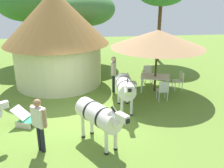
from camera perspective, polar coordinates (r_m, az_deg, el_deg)
The scene contains 15 objects.
ground_plane at distance 9.84m, azimuth -6.55°, elevation -7.43°, with size 36.00×36.00×0.00m, color olive.
thatched_hut at distance 13.01m, azimuth -12.42°, elevation 10.88°, with size 5.21×5.21×4.67m.
shade_umbrella at distance 11.78m, azimuth 10.26°, elevation 10.04°, with size 4.30×4.30×2.92m.
patio_dining_table at distance 12.24m, azimuth 9.72°, elevation 1.41°, with size 1.56×1.26×0.74m.
patio_chair_near_hut at distance 13.38m, azimuth 8.10°, elevation 2.51°, with size 0.45×0.43×0.90m.
patio_chair_near_lawn at distance 12.01m, azimuth 4.11°, elevation 0.59°, with size 0.42×0.44×0.90m.
patio_chair_east_end at distance 11.21m, azimuth 11.44°, elevation -1.24°, with size 0.44×0.42×0.90m.
patio_chair_west_end at distance 12.67m, azimuth 14.97°, elevation 0.99°, with size 0.42×0.44×0.90m.
guest_beside_umbrella at distance 11.85m, azimuth 0.36°, elevation 2.97°, with size 0.30×0.60×1.72m.
standing_watcher at distance 7.68m, azimuth -16.14°, elevation -7.94°, with size 0.48×0.47×1.70m.
striped_lounge_chair at distance 9.66m, azimuth -19.00°, elevation -7.33°, with size 0.94×0.79×0.65m.
zebra_nearest_camera at distance 9.97m, azimuth 3.01°, elevation -0.72°, with size 0.72×2.15×1.53m.
zebra_by_umbrella at distance 7.73m, azimuth -2.88°, elevation -7.18°, with size 1.49×1.98×1.53m.
acacia_tree_right_background at distance 16.87m, azimuth -5.58°, elevation 16.50°, with size 3.55×3.55×4.55m.
acacia_tree_behind_hut at distance 17.70m, azimuth -18.56°, elevation 16.98°, with size 3.93×3.93×5.04m.
Camera 1 is at (0.06, -8.73, 4.54)m, focal length 40.51 mm.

